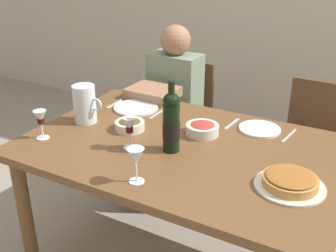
% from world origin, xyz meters
% --- Properties ---
extents(dining_table, '(1.50, 1.00, 0.76)m').
position_xyz_m(dining_table, '(0.00, 0.00, 0.67)').
color(dining_table, brown).
rests_on(dining_table, ground).
extents(wine_bottle, '(0.08, 0.08, 0.33)m').
position_xyz_m(wine_bottle, '(-0.02, -0.08, 0.90)').
color(wine_bottle, black).
rests_on(wine_bottle, dining_table).
extents(water_pitcher, '(0.17, 0.12, 0.20)m').
position_xyz_m(water_pitcher, '(-0.58, -0.01, 0.85)').
color(water_pitcher, silver).
rests_on(water_pitcher, dining_table).
extents(baked_tart, '(0.28, 0.28, 0.06)m').
position_xyz_m(baked_tart, '(0.54, -0.13, 0.79)').
color(baked_tart, silver).
rests_on(baked_tart, dining_table).
extents(salad_bowl, '(0.17, 0.17, 0.06)m').
position_xyz_m(salad_bowl, '(0.03, 0.15, 0.79)').
color(salad_bowl, silver).
rests_on(salad_bowl, dining_table).
extents(olive_bowl, '(0.15, 0.15, 0.05)m').
position_xyz_m(olive_bowl, '(-0.31, 0.02, 0.79)').
color(olive_bowl, silver).
rests_on(olive_bowl, dining_table).
extents(wine_glass_left_diner, '(0.06, 0.06, 0.15)m').
position_xyz_m(wine_glass_left_diner, '(-0.63, -0.27, 0.86)').
color(wine_glass_left_diner, silver).
rests_on(wine_glass_left_diner, dining_table).
extents(wine_glass_right_diner, '(0.07, 0.07, 0.15)m').
position_xyz_m(wine_glass_right_diner, '(-0.01, -0.38, 0.87)').
color(wine_glass_right_diner, silver).
rests_on(wine_glass_right_diner, dining_table).
extents(wine_glass_centre, '(0.06, 0.06, 0.15)m').
position_xyz_m(wine_glass_centre, '(-0.20, -0.15, 0.87)').
color(wine_glass_centre, silver).
rests_on(wine_glass_centre, dining_table).
extents(dinner_plate_left_setting, '(0.21, 0.21, 0.01)m').
position_xyz_m(dinner_plate_left_setting, '(0.27, 0.34, 0.77)').
color(dinner_plate_left_setting, white).
rests_on(dinner_plate_left_setting, dining_table).
extents(dinner_plate_right_setting, '(0.26, 0.26, 0.01)m').
position_xyz_m(dinner_plate_right_setting, '(-0.44, 0.27, 0.77)').
color(dinner_plate_right_setting, silver).
rests_on(dinner_plate_right_setting, dining_table).
extents(fork_left_setting, '(0.03, 0.16, 0.00)m').
position_xyz_m(fork_left_setting, '(0.12, 0.34, 0.76)').
color(fork_left_setting, silver).
rests_on(fork_left_setting, dining_table).
extents(knife_left_setting, '(0.03, 0.18, 0.00)m').
position_xyz_m(knife_left_setting, '(0.42, 0.34, 0.76)').
color(knife_left_setting, silver).
rests_on(knife_left_setting, dining_table).
extents(knife_right_setting, '(0.01, 0.18, 0.00)m').
position_xyz_m(knife_right_setting, '(-0.29, 0.27, 0.76)').
color(knife_right_setting, silver).
rests_on(knife_right_setting, dining_table).
extents(spoon_right_setting, '(0.02, 0.16, 0.00)m').
position_xyz_m(spoon_right_setting, '(-0.59, 0.27, 0.76)').
color(spoon_right_setting, silver).
rests_on(spoon_right_setting, dining_table).
extents(chair_left, '(0.41, 0.41, 0.87)m').
position_xyz_m(chair_left, '(-0.45, 0.89, 0.50)').
color(chair_left, brown).
rests_on(chair_left, ground).
extents(diner_left, '(0.34, 0.51, 1.16)m').
position_xyz_m(diner_left, '(-0.45, 0.65, 0.62)').
color(diner_left, gray).
rests_on(diner_left, ground).
extents(chair_right, '(0.42, 0.42, 0.87)m').
position_xyz_m(chair_right, '(0.45, 0.86, 0.50)').
color(chair_right, brown).
rests_on(chair_right, ground).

